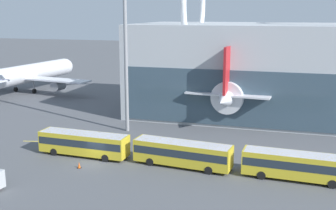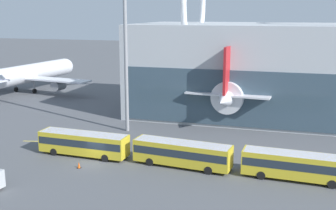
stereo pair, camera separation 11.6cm
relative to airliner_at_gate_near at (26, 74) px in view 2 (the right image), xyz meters
name	(u,v)px [view 2 (the right image)]	position (x,y,z in m)	size (l,w,h in m)	color
ground_plane	(93,163)	(37.57, -40.11, -4.40)	(440.00, 440.00, 0.00)	#515459
airliner_at_gate_near	(26,74)	(0.00, 0.00, 0.00)	(35.75, 33.58, 12.93)	silver
airliner_at_gate_far	(247,83)	(52.93, -2.85, 0.80)	(41.61, 42.87, 13.64)	silver
shuttle_bus_0	(84,142)	(35.02, -37.73, -2.55)	(12.50, 3.32, 3.14)	gold
shuttle_bus_1	(182,152)	(48.76, -37.93, -2.55)	(12.62, 4.06, 3.14)	gold
shuttle_bus_2	(297,165)	(62.49, -38.32, -2.55)	(12.53, 3.48, 3.14)	gold
lane_stripe_3	(45,141)	(26.49, -33.74, -4.39)	(6.82, 0.25, 0.01)	yellow
traffic_cone_1	(79,165)	(36.62, -42.16, -4.00)	(0.48, 0.48, 0.80)	black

